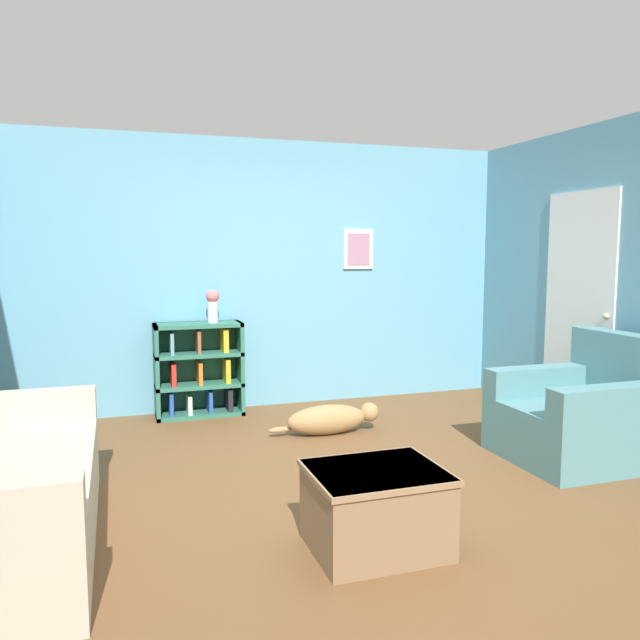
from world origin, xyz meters
name	(u,v)px	position (x,y,z in m)	size (l,w,h in m)	color
ground_plane	(339,483)	(0.00, 0.00, 0.00)	(14.00, 14.00, 0.00)	brown
wall_back	(261,275)	(0.00, 2.25, 1.30)	(5.60, 0.13, 2.60)	#609EB7
bookshelf	(199,370)	(-0.65, 2.04, 0.42)	(0.80, 0.32, 0.87)	#2D6B56
recliner_chair	(583,415)	(1.89, -0.09, 0.32)	(1.00, 0.92, 0.92)	slate
coffee_table	(376,507)	(-0.13, -0.92, 0.23)	(0.69, 0.57, 0.42)	#846647
dog	(331,419)	(0.32, 1.07, 0.13)	(0.96, 0.23, 0.25)	#9E7A4C
vase	(213,304)	(-0.52, 2.02, 1.05)	(0.12, 0.12, 0.31)	silver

